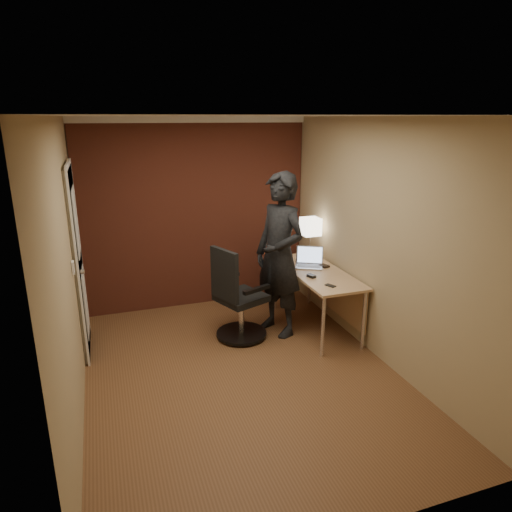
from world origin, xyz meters
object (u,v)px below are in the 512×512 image
at_px(laptop, 309,261).
at_px(mouse, 311,276).
at_px(desk, 322,280).
at_px(phone, 330,286).
at_px(wallet, 324,266).
at_px(desk_lamp, 311,227).
at_px(office_chair, 236,300).
at_px(person, 280,255).

distance_m(laptop, mouse, 0.43).
distance_m(desk, laptop, 0.29).
xyz_separation_m(phone, wallet, (0.24, 0.62, 0.01)).
relative_size(desk, wallet, 13.64).
xyz_separation_m(desk_lamp, laptop, (-0.14, -0.28, -0.35)).
xyz_separation_m(laptop, wallet, (0.16, -0.10, -0.05)).
relative_size(mouse, office_chair, 0.09).
relative_size(phone, person, 0.06).
height_order(desk, desk_lamp, desk_lamp).
bearing_deg(phone, mouse, 78.26).
distance_m(phone, wallet, 0.66).
relative_size(office_chair, person, 0.57).
bearing_deg(desk_lamp, wallet, -87.09).
distance_m(laptop, phone, 0.73).
height_order(desk, office_chair, office_chair).
bearing_deg(mouse, office_chair, 146.92).
relative_size(desk, mouse, 15.00).
distance_m(desk_lamp, person, 0.77).
height_order(desk, person, person).
xyz_separation_m(mouse, phone, (0.07, -0.32, -0.01)).
bearing_deg(phone, desk, 48.06).
distance_m(phone, office_chair, 1.08).
bearing_deg(phone, wallet, 44.11).
bearing_deg(mouse, desk, 19.01).
relative_size(laptop, office_chair, 0.38).
bearing_deg(desk, person, 176.27).
bearing_deg(wallet, laptop, 146.99).
relative_size(laptop, phone, 3.59).
xyz_separation_m(desk_lamp, office_chair, (-1.14, -0.47, -0.67)).
bearing_deg(office_chair, laptop, 11.19).
bearing_deg(laptop, office_chair, -168.81).
bearing_deg(desk_lamp, office_chair, -157.35).
height_order(desk_lamp, mouse, desk_lamp).
distance_m(laptop, wallet, 0.19).
height_order(phone, person, person).
height_order(desk_lamp, person, person).
distance_m(desk_lamp, phone, 1.10).
height_order(mouse, person, person).
bearing_deg(desk_lamp, laptop, -116.51).
distance_m(desk, wallet, 0.19).
bearing_deg(desk, phone, -107.50).
bearing_deg(desk, laptop, 110.24).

